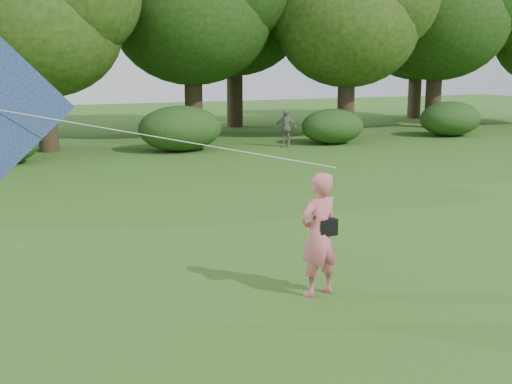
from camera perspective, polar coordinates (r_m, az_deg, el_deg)
name	(u,v)px	position (r m, az deg, el deg)	size (l,w,h in m)	color
ground	(357,312)	(9.75, 8.98, -10.47)	(100.00, 100.00, 0.00)	#265114
man_kite_flyer	(319,235)	(10.05, 5.60, -3.79)	(0.72, 0.47, 1.97)	#D86673
bystander_right	(286,128)	(28.04, 2.64, 5.69)	(0.95, 0.39, 1.62)	gray
crossbody_bag	(326,226)	(10.05, 6.27, -3.04)	(0.43, 0.20, 0.74)	black
tree_line	(117,18)	(31.19, -12.25, 14.85)	(54.70, 15.30, 9.48)	#3A2D1E
shrub_band	(90,135)	(25.64, -14.52, 4.91)	(39.15, 3.22, 1.88)	#264919
fallen_leaves	(195,219)	(15.17, -5.47, -2.37)	(10.26, 10.14, 0.01)	#975C29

